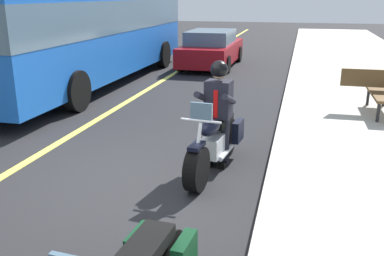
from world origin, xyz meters
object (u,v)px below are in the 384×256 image
(motorcycle_main, at_px, (214,143))
(bench_sidewalk, at_px, (383,88))
(car_dark, at_px, (211,49))
(bus_near, at_px, (89,23))
(rider_main, at_px, (218,105))

(motorcycle_main, bearing_deg, bench_sidewalk, 141.54)
(motorcycle_main, xyz_separation_m, car_dark, (-10.25, -2.18, 0.24))
(motorcycle_main, bearing_deg, car_dark, -167.97)
(motorcycle_main, height_order, bench_sidewalk, motorcycle_main)
(bus_near, bearing_deg, motorcycle_main, 40.74)
(motorcycle_main, relative_size, bench_sidewalk, 1.23)
(car_dark, xyz_separation_m, bench_sidewalk, (6.39, 5.25, 0.02))
(motorcycle_main, relative_size, bus_near, 0.20)
(rider_main, relative_size, car_dark, 0.38)
(car_dark, bearing_deg, motorcycle_main, 12.03)
(bench_sidewalk, bearing_deg, bus_near, -104.42)
(rider_main, relative_size, bus_near, 0.16)
(rider_main, height_order, car_dark, rider_main)
(car_dark, relative_size, bench_sidewalk, 2.55)
(bus_near, bearing_deg, rider_main, 41.75)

